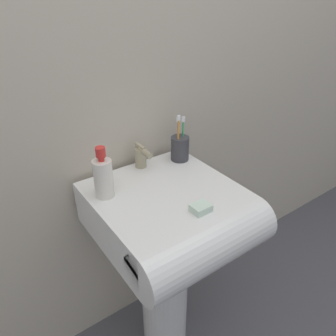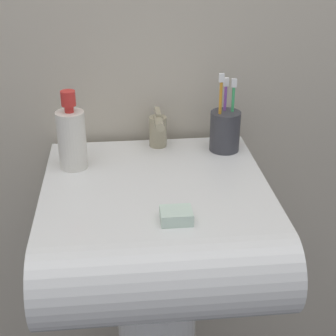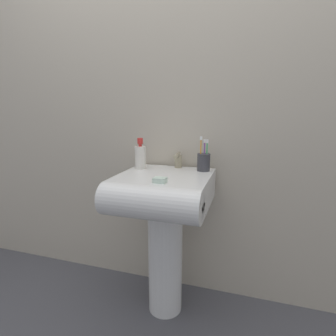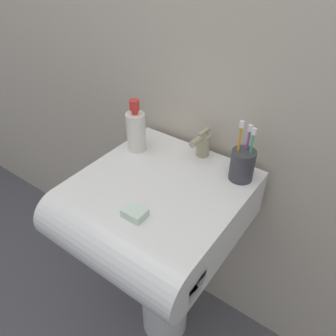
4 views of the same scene
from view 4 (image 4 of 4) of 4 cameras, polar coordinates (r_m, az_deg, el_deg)
ground_plane at (r=1.64m, az=-0.52°, el=-25.27°), size 6.00×6.00×0.00m
wall_back at (r=1.03m, az=8.74°, el=22.36°), size 5.00×0.05×2.40m
sink_pedestal at (r=1.36m, az=-0.61°, el=-18.69°), size 0.19×0.19×0.66m
sink_basin at (r=1.01m, az=-2.79°, el=-7.58°), size 0.49×0.53×0.16m
faucet at (r=1.08m, az=5.94°, el=4.22°), size 0.04×0.10×0.09m
toothbrush_cup at (r=0.99m, az=12.82°, el=0.64°), size 0.07×0.07×0.20m
soap_bottle at (r=1.10m, az=-5.59°, el=6.57°), size 0.06×0.06×0.18m
bar_soap at (r=0.88m, az=-5.81°, el=-7.77°), size 0.06×0.05×0.02m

